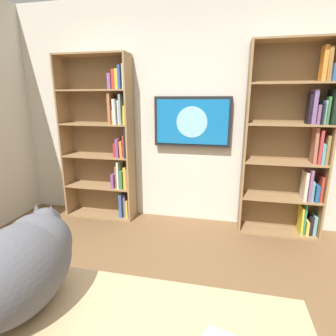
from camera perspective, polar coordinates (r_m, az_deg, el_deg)
name	(u,v)px	position (r m, az deg, el deg)	size (l,w,h in m)	color
wall_back	(187,115)	(3.31, 4.15, 11.32)	(4.52, 0.06, 2.70)	beige
bookshelf_left	(296,144)	(3.24, 25.80, 4.68)	(0.89, 0.28, 2.13)	#937047
bookshelf_right	(106,140)	(3.48, -13.22, 5.83)	(0.92, 0.28, 2.06)	#937047
wall_mounted_tv	(192,122)	(3.22, 5.23, 9.87)	(0.92, 0.07, 0.59)	black
cat	(25,261)	(1.25, -28.41, -17.30)	(0.32, 0.64, 0.38)	#4C4C51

